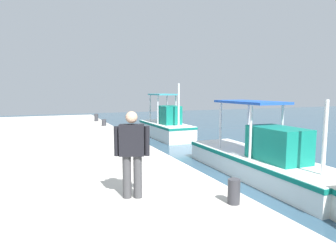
# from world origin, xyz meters

# --- Properties ---
(fishing_boat_nearest) EXTENTS (4.86, 1.74, 3.15)m
(fishing_boat_nearest) POSITION_xyz_m (-9.14, 3.05, 0.66)
(fishing_boat_nearest) COLOR white
(fishing_boat_nearest) RESTS_ON ground
(fishing_boat_second) EXTENTS (6.48, 1.87, 2.58)m
(fishing_boat_second) POSITION_xyz_m (-0.55, 2.88, 0.58)
(fishing_boat_second) COLOR white
(fishing_boat_second) RESTS_ON ground
(pelican) EXTENTS (0.95, 0.39, 0.82)m
(pelican) POSITION_xyz_m (-3.06, -0.65, 1.20)
(pelican) COLOR tan
(pelican) RESTS_ON quay_pier
(fisherman_standing) EXTENTS (0.38, 0.62, 1.62)m
(fisherman_standing) POSITION_xyz_m (1.70, -2.02, 1.70)
(fisherman_standing) COLOR #3F3F42
(fisherman_standing) RESTS_ON quay_pier
(mooring_bollard_nearest) EXTENTS (0.25, 0.25, 0.47)m
(mooring_bollard_nearest) POSITION_xyz_m (-12.52, -0.45, 1.04)
(mooring_bollard_nearest) COLOR #333338
(mooring_bollard_nearest) RESTS_ON quay_pier
(mooring_bollard_second) EXTENTS (0.25, 0.25, 0.36)m
(mooring_bollard_second) POSITION_xyz_m (-9.83, -0.45, 0.98)
(mooring_bollard_second) COLOR #333338
(mooring_bollard_second) RESTS_ON quay_pier
(mooring_bollard_third) EXTENTS (0.22, 0.22, 0.44)m
(mooring_bollard_third) POSITION_xyz_m (2.68, -0.45, 1.02)
(mooring_bollard_third) COLOR #333338
(mooring_bollard_third) RESTS_ON quay_pier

